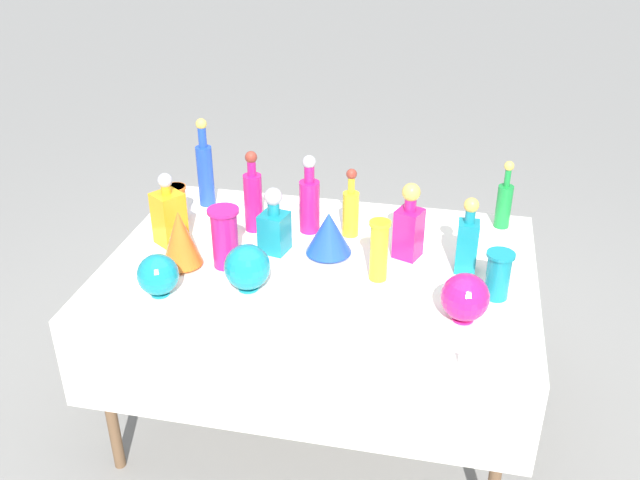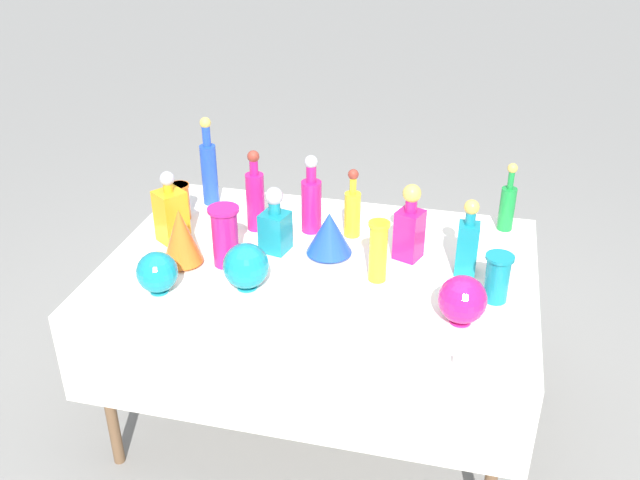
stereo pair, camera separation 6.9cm
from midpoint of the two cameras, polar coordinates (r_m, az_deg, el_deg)
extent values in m
plane|color=gray|center=(3.21, 0.64, -13.58)|extent=(40.00, 40.00, 0.00)
cube|color=white|center=(2.76, 0.72, -2.10)|extent=(1.64, 1.13, 0.03)
cube|color=white|center=(2.41, -2.41, -12.38)|extent=(1.64, 0.01, 0.37)
cylinder|color=brown|center=(2.86, -16.00, -11.50)|extent=(0.04, 0.04, 0.73)
cylinder|color=brown|center=(2.58, 14.57, -16.49)|extent=(0.04, 0.04, 0.73)
cylinder|color=brown|center=(3.53, -9.04, -2.17)|extent=(0.04, 0.04, 0.73)
cylinder|color=brown|center=(3.31, 14.79, -5.14)|extent=(0.04, 0.04, 0.73)
cylinder|color=#198C38|center=(3.06, 15.35, 2.41)|extent=(0.06, 0.06, 0.19)
cylinder|color=#198C38|center=(3.01, 15.67, 4.66)|extent=(0.02, 0.02, 0.08)
sphere|color=gold|center=(2.99, 15.80, 5.55)|extent=(0.04, 0.04, 0.04)
cylinder|color=#C61972|center=(2.95, -4.51, 3.06)|extent=(0.08, 0.08, 0.25)
cylinder|color=#C61972|center=(2.89, -4.63, 5.82)|extent=(0.04, 0.04, 0.06)
sphere|color=maroon|center=(2.87, -4.67, 6.68)|extent=(0.05, 0.05, 0.05)
cylinder|color=#C61972|center=(2.93, -0.01, 2.69)|extent=(0.08, 0.08, 0.22)
cylinder|color=#C61972|center=(2.87, -0.01, 5.32)|extent=(0.04, 0.04, 0.07)
sphere|color=#B2B2B7|center=(2.85, -0.01, 6.27)|extent=(0.05, 0.05, 0.05)
cylinder|color=yellow|center=(2.91, 3.29, 2.04)|extent=(0.07, 0.07, 0.19)
cylinder|color=yellow|center=(2.85, 3.36, 4.37)|extent=(0.03, 0.03, 0.07)
sphere|color=maroon|center=(2.83, 3.39, 5.25)|extent=(0.04, 0.04, 0.04)
cylinder|color=blue|center=(3.19, -8.22, 5.18)|extent=(0.07, 0.07, 0.27)
cylinder|color=blue|center=(3.13, -8.45, 8.23)|extent=(0.04, 0.04, 0.09)
sphere|color=gold|center=(3.11, -8.53, 9.25)|extent=(0.05, 0.05, 0.05)
cube|color=teal|center=(2.70, 12.40, -0.70)|extent=(0.08, 0.08, 0.20)
cylinder|color=teal|center=(2.64, 12.69, 1.73)|extent=(0.04, 0.04, 0.05)
sphere|color=gold|center=(2.62, 12.79, 2.58)|extent=(0.06, 0.06, 0.06)
cube|color=#C61972|center=(2.77, 7.86, 0.42)|extent=(0.12, 0.12, 0.20)
cylinder|color=#C61972|center=(2.71, 8.03, 2.78)|extent=(0.05, 0.05, 0.05)
sphere|color=gold|center=(2.69, 8.10, 3.71)|extent=(0.07, 0.07, 0.07)
cube|color=teal|center=(2.80, -2.90, 0.66)|extent=(0.12, 0.12, 0.16)
cylinder|color=teal|center=(2.76, -2.95, 2.62)|extent=(0.05, 0.05, 0.05)
sphere|color=#B2B2B7|center=(2.73, -2.97, 3.53)|extent=(0.07, 0.07, 0.07)
cube|color=orange|center=(2.91, -11.14, 1.87)|extent=(0.15, 0.15, 0.22)
cylinder|color=orange|center=(2.86, -11.38, 4.16)|extent=(0.04, 0.04, 0.04)
sphere|color=#B2B2B7|center=(2.84, -11.46, 4.84)|extent=(0.06, 0.06, 0.06)
cylinder|color=yellow|center=(2.60, 5.44, -0.93)|extent=(0.07, 0.07, 0.24)
cylinder|color=yellow|center=(2.54, 5.55, 1.28)|extent=(0.08, 0.08, 0.01)
cylinder|color=orange|center=(3.09, -10.51, 3.03)|extent=(0.08, 0.08, 0.16)
cylinder|color=orange|center=(3.06, -10.63, 4.28)|extent=(0.09, 0.09, 0.01)
cylinder|color=teal|center=(2.57, 14.75, -2.96)|extent=(0.08, 0.08, 0.18)
cylinder|color=teal|center=(2.53, 14.98, -1.36)|extent=(0.10, 0.10, 0.01)
cylinder|color=#C61972|center=(2.71, -6.87, 0.28)|extent=(0.10, 0.10, 0.24)
cylinder|color=#C61972|center=(2.65, -7.01, 2.43)|extent=(0.12, 0.12, 0.01)
cylinder|color=blue|center=(2.81, 1.44, -1.04)|extent=(0.09, 0.09, 0.01)
cone|color=blue|center=(2.76, 1.46, 0.58)|extent=(0.18, 0.18, 0.17)
cylinder|color=orange|center=(2.79, -10.15, -1.75)|extent=(0.08, 0.08, 0.01)
cone|color=orange|center=(2.73, -10.36, 0.34)|extent=(0.15, 0.15, 0.22)
cylinder|color=teal|center=(2.61, -5.09, -3.73)|extent=(0.08, 0.08, 0.01)
sphere|color=teal|center=(2.56, -5.18, -2.08)|extent=(0.17, 0.17, 0.17)
cylinder|color=#C61972|center=(2.47, 11.93, -6.34)|extent=(0.07, 0.07, 0.01)
sphere|color=#C61972|center=(2.43, 12.14, -4.68)|extent=(0.16, 0.16, 0.16)
cylinder|color=teal|center=(2.63, -11.98, -3.99)|extent=(0.07, 0.07, 0.01)
sphere|color=teal|center=(2.59, -12.15, -2.53)|extent=(0.15, 0.15, 0.15)
cube|color=white|center=(2.26, 12.05, -9.59)|extent=(0.05, 0.03, 0.04)
cube|color=white|center=(2.40, -7.84, -6.81)|extent=(0.05, 0.02, 0.04)
cube|color=tan|center=(4.08, 1.86, -0.97)|extent=(0.45, 0.35, 0.27)
cube|color=tan|center=(4.07, 2.15, 1.74)|extent=(0.37, 0.13, 0.09)
camera|label=1|loc=(0.03, -89.27, 0.41)|focal=40.00mm
camera|label=2|loc=(0.03, 90.73, -0.41)|focal=40.00mm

